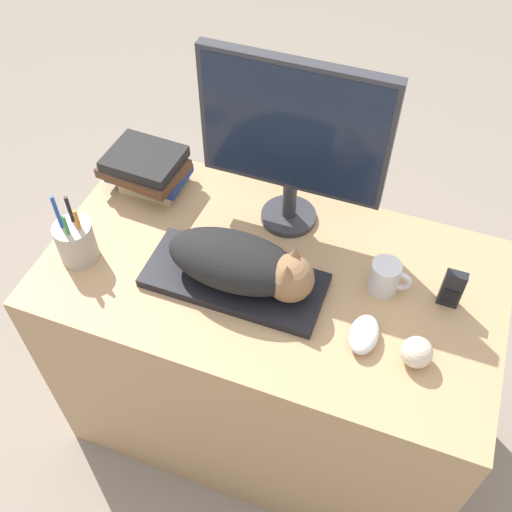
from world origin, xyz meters
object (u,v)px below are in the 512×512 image
at_px(coffee_mug, 386,277).
at_px(book_stack, 147,169).
at_px(keyboard, 235,280).
at_px(pen_cup, 76,241).
at_px(baseball, 417,352).
at_px(computer_mouse, 364,334).
at_px(phone, 452,289).
at_px(monitor, 293,135).
at_px(cat, 245,264).

relative_size(coffee_mug, book_stack, 0.44).
bearing_deg(keyboard, pen_cup, -172.00).
bearing_deg(book_stack, coffee_mug, -10.51).
relative_size(coffee_mug, baseball, 1.44).
bearing_deg(computer_mouse, phone, 46.40).
bearing_deg(book_stack, phone, -8.08).
bearing_deg(computer_mouse, monitor, 132.71).
distance_m(cat, phone, 0.48).
bearing_deg(book_stack, baseball, -20.71).
bearing_deg(baseball, phone, 76.68).
relative_size(pen_cup, baseball, 2.96).
height_order(computer_mouse, coffee_mug, coffee_mug).
height_order(keyboard, phone, phone).
height_order(cat, computer_mouse, cat).
bearing_deg(phone, cat, -165.44).
distance_m(cat, pen_cup, 0.42).
bearing_deg(pen_cup, computer_mouse, 0.53).
bearing_deg(keyboard, cat, 0.00).
distance_m(pen_cup, baseball, 0.84).
distance_m(coffee_mug, phone, 0.15).
distance_m(pen_cup, phone, 0.90).
bearing_deg(baseball, monitor, 141.53).
bearing_deg(phone, baseball, -103.32).
bearing_deg(book_stack, pen_cup, -98.33).
bearing_deg(cat, coffee_mug, 19.62).
bearing_deg(pen_cup, phone, 11.22).
bearing_deg(baseball, keyboard, 172.06).
relative_size(keyboard, cat, 1.22).
distance_m(cat, monitor, 0.32).
bearing_deg(pen_cup, monitor, 34.36).
height_order(computer_mouse, book_stack, book_stack).
xyz_separation_m(pen_cup, book_stack, (0.04, 0.29, 0.00)).
relative_size(keyboard, computer_mouse, 4.10).
height_order(cat, monitor, monitor).
xyz_separation_m(computer_mouse, baseball, (0.12, -0.01, 0.01)).
bearing_deg(book_stack, cat, -32.28).
bearing_deg(coffee_mug, keyboard, -161.88).
bearing_deg(keyboard, phone, 13.76).
height_order(keyboard, baseball, baseball).
xyz_separation_m(coffee_mug, pen_cup, (-0.73, -0.17, 0.01)).
distance_m(monitor, computer_mouse, 0.48).
xyz_separation_m(cat, monitor, (0.03, 0.25, 0.19)).
relative_size(keyboard, coffee_mug, 4.33).
bearing_deg(phone, computer_mouse, -133.60).
xyz_separation_m(monitor, baseball, (0.39, -0.31, -0.24)).
xyz_separation_m(baseball, phone, (0.04, 0.18, 0.02)).
bearing_deg(coffee_mug, baseball, -58.33).
relative_size(monitor, computer_mouse, 4.43).
height_order(cat, pen_cup, pen_cup).
distance_m(computer_mouse, pen_cup, 0.72).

